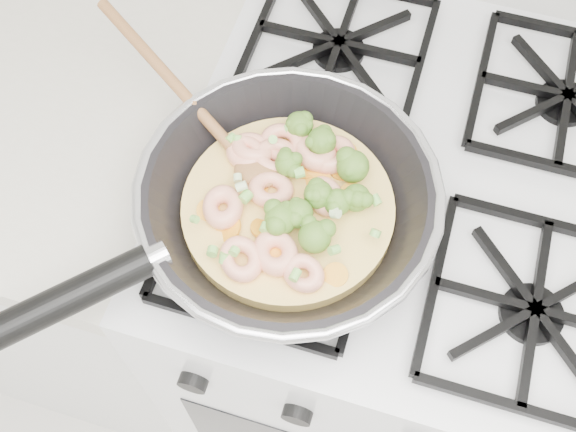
# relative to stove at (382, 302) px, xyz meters

# --- Properties ---
(stove) EXTENTS (0.60, 0.60, 0.92)m
(stove) POSITION_rel_stove_xyz_m (0.00, 0.00, 0.00)
(stove) COLOR white
(stove) RESTS_ON ground
(skillet) EXTENTS (0.45, 0.44, 0.11)m
(skillet) POSITION_rel_stove_xyz_m (-0.14, -0.13, 0.50)
(skillet) COLOR black
(skillet) RESTS_ON stove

